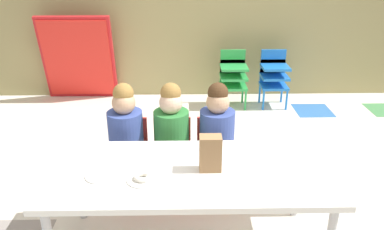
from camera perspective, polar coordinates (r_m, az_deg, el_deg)
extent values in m
cube|color=silver|center=(3.14, 2.82, -12.23)|extent=(5.77, 4.92, 0.02)
cube|color=orange|center=(3.58, -12.33, -7.83)|extent=(0.43, 0.43, 0.00)
cube|color=silver|center=(4.58, 18.80, -1.50)|extent=(0.43, 0.43, 0.00)
cube|color=#336BB2|center=(4.97, 17.16, 0.64)|extent=(0.43, 0.43, 0.00)
cube|color=white|center=(2.38, -0.33, -8.33)|extent=(1.70, 0.77, 0.04)
cylinder|color=#B2B2B7|center=(2.91, -15.99, -9.74)|extent=(0.05, 0.05, 0.55)
cylinder|color=#B2B2B7|center=(2.92, 15.07, -9.46)|extent=(0.05, 0.05, 0.55)
cube|color=red|center=(3.07, -9.30, -6.66)|extent=(0.32, 0.30, 0.03)
cube|color=red|center=(3.13, -9.12, -2.92)|extent=(0.29, 0.02, 0.30)
cylinder|color=#384C99|center=(2.97, -9.57, -2.96)|extent=(0.27, 0.27, 0.38)
sphere|color=tan|center=(2.86, -9.90, 1.72)|extent=(0.17, 0.17, 0.17)
sphere|color=olive|center=(2.85, -9.96, 3.12)|extent=(0.15, 0.15, 0.15)
cylinder|color=red|center=(3.06, -12.08, -10.28)|extent=(0.02, 0.02, 0.28)
cylinder|color=red|center=(3.02, -6.77, -10.38)|extent=(0.02, 0.02, 0.28)
cylinder|color=red|center=(3.28, -11.28, -7.80)|extent=(0.02, 0.02, 0.28)
cylinder|color=red|center=(3.24, -6.35, -7.85)|extent=(0.02, 0.02, 0.28)
cube|color=red|center=(3.04, -2.90, -6.68)|extent=(0.32, 0.30, 0.03)
cube|color=red|center=(3.10, -2.88, -2.90)|extent=(0.29, 0.02, 0.30)
cylinder|color=#2D7A38|center=(2.93, -2.99, -2.94)|extent=(0.32, 0.32, 0.38)
sphere|color=beige|center=(2.83, -3.09, 1.79)|extent=(0.17, 0.17, 0.17)
sphere|color=olive|center=(2.82, -3.12, 3.21)|extent=(0.15, 0.15, 0.15)
cylinder|color=red|center=(3.01, -5.62, -10.39)|extent=(0.02, 0.02, 0.28)
cylinder|color=red|center=(3.00, -0.20, -10.38)|extent=(0.02, 0.02, 0.28)
cylinder|color=red|center=(3.23, -5.29, -7.86)|extent=(0.02, 0.02, 0.28)
cylinder|color=red|center=(3.22, -0.27, -7.84)|extent=(0.02, 0.02, 0.28)
cube|color=red|center=(3.04, 3.54, -6.62)|extent=(0.32, 0.30, 0.03)
cube|color=red|center=(3.11, 3.40, -2.84)|extent=(0.29, 0.02, 0.30)
cylinder|color=#384C99|center=(2.94, 3.65, -2.89)|extent=(0.33, 0.33, 0.38)
sphere|color=tan|center=(2.84, 3.78, 1.84)|extent=(0.17, 0.17, 0.17)
sphere|color=#472D19|center=(2.83, 3.79, 3.25)|extent=(0.15, 0.15, 0.15)
cylinder|color=red|center=(3.00, 0.96, -10.37)|extent=(0.02, 0.02, 0.28)
cylinder|color=red|center=(3.03, 6.35, -10.25)|extent=(0.02, 0.02, 0.28)
cylinder|color=red|center=(3.22, 0.80, -7.83)|extent=(0.02, 0.02, 0.28)
cylinder|color=red|center=(3.25, 5.79, -7.74)|extent=(0.02, 0.02, 0.28)
cube|color=green|center=(4.82, 5.99, 4.17)|extent=(0.32, 0.30, 0.03)
cube|color=green|center=(4.92, 5.85, 5.68)|extent=(0.30, 0.02, 0.18)
cube|color=green|center=(4.78, 6.05, 5.53)|extent=(0.32, 0.30, 0.03)
cube|color=green|center=(4.89, 5.90, 7.03)|extent=(0.30, 0.02, 0.18)
cube|color=green|center=(4.75, 6.11, 6.91)|extent=(0.32, 0.30, 0.03)
cube|color=green|center=(4.86, 5.96, 8.39)|extent=(0.30, 0.02, 0.18)
cylinder|color=green|center=(4.72, 4.42, 2.17)|extent=(0.02, 0.02, 0.26)
cylinder|color=green|center=(4.76, 7.78, 2.18)|extent=(0.02, 0.02, 0.26)
cylinder|color=green|center=(4.97, 4.15, 3.23)|extent=(0.02, 0.02, 0.26)
cylinder|color=green|center=(5.00, 7.36, 3.23)|extent=(0.02, 0.02, 0.26)
cube|color=blue|center=(4.90, 11.79, 4.14)|extent=(0.32, 0.30, 0.03)
cube|color=blue|center=(5.01, 11.54, 5.63)|extent=(0.30, 0.02, 0.18)
cube|color=blue|center=(4.87, 11.90, 5.47)|extent=(0.32, 0.30, 0.03)
cube|color=blue|center=(4.97, 11.64, 6.95)|extent=(0.30, 0.02, 0.18)
cube|color=blue|center=(4.83, 12.02, 6.83)|extent=(0.32, 0.30, 0.03)
cube|color=blue|center=(4.94, 11.76, 8.29)|extent=(0.30, 0.02, 0.18)
cylinder|color=blue|center=(4.80, 10.35, 2.18)|extent=(0.02, 0.02, 0.26)
cylinder|color=blue|center=(4.86, 13.59, 2.17)|extent=(0.02, 0.02, 0.26)
cylinder|color=blue|center=(5.04, 9.81, 3.23)|extent=(0.02, 0.02, 0.26)
cylinder|color=blue|center=(5.10, 12.90, 3.21)|extent=(0.02, 0.02, 0.26)
cube|color=red|center=(5.17, -16.19, 7.91)|extent=(0.90, 0.28, 1.09)
cube|color=red|center=(5.14, -16.28, 7.81)|extent=(0.83, 0.23, 0.99)
cube|color=#9E754C|center=(2.32, 2.69, -5.58)|extent=(0.13, 0.09, 0.22)
cylinder|color=white|center=(2.29, -7.22, -9.30)|extent=(0.18, 0.18, 0.01)
cylinder|color=white|center=(2.37, -13.11, -8.55)|extent=(0.18, 0.18, 0.01)
torus|color=white|center=(2.28, -7.24, -8.92)|extent=(0.10, 0.10, 0.03)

